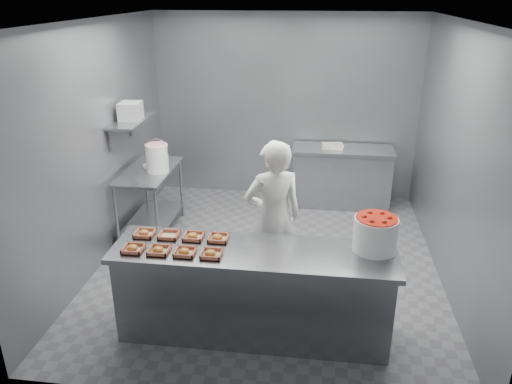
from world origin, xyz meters
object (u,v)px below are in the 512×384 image
strawberry_tub (375,233)px  prep_table (150,192)px  appliance (130,111)px  tray_5 (169,235)px  tray_7 (218,238)px  tray_1 (159,250)px  tray_4 (144,233)px  worker (273,219)px  tray_0 (133,248)px  tray_3 (211,254)px  tray_6 (193,236)px  service_counter (254,292)px  back_counter (341,176)px  tray_2 (185,252)px  glaze_bucket (157,157)px

strawberry_tub → prep_table: bearing=146.6°
strawberry_tub → appliance: bearing=148.1°
tray_5 → tray_7: tray_7 is taller
tray_1 → tray_4: 0.39m
prep_table → worker: bearing=-33.7°
strawberry_tub → appliance: appliance is taller
prep_table → tray_0: 2.20m
tray_3 → worker: bearing=63.8°
tray_6 → tray_4: bearing=180.0°
tray_6 → tray_3: bearing=-51.8°
service_counter → tray_0: 1.19m
strawberry_tub → tray_5: bearing=179.9°
back_counter → tray_4: size_ratio=8.01×
service_counter → tray_4: (-1.08, 0.15, 0.47)m
tray_2 → worker: 1.17m
appliance → tray_7: bearing=-54.9°
tray_7 → tray_2: bearing=-128.2°
tray_4 → worker: 1.34m
prep_table → tray_5: bearing=-65.6°
service_counter → tray_3: tray_3 is taller
tray_1 → tray_6: bearing=51.8°
tray_2 → strawberry_tub: 1.71m
worker → appliance: bearing=-54.2°
prep_table → strawberry_tub: 3.30m
service_counter → tray_3: size_ratio=13.88×
strawberry_tub → glaze_bucket: bearing=145.7°
worker → glaze_bucket: size_ratio=3.89×
tray_6 → tray_0: bearing=-147.6°
service_counter → glaze_bucket: 2.52m
glaze_bucket → tray_0: bearing=-78.2°
tray_6 → appliance: bearing=124.2°
tray_6 → glaze_bucket: bearing=117.3°
service_counter → back_counter: (0.90, 3.25, -0.00)m
prep_table → tray_0: (0.57, -2.10, 0.33)m
tray_3 → prep_table: bearing=121.6°
tray_4 → tray_0: bearing=-90.0°
service_counter → tray_2: size_ratio=13.88×
service_counter → tray_7: tray_7 is taller
prep_table → tray_7: tray_7 is taller
prep_table → appliance: size_ratio=4.12×
tray_4 → tray_7: (0.72, 0.00, 0.00)m
tray_3 → appliance: size_ratio=0.64×
tray_2 → strawberry_tub: (1.68, 0.30, 0.15)m
tray_3 → worker: (0.46, 0.93, -0.07)m
tray_0 → prep_table: bearing=105.2°
service_counter → strawberry_tub: 1.25m
appliance → tray_2: bearing=-63.8°
prep_table → appliance: appliance is taller
prep_table → tray_5: tray_5 is taller
service_counter → prep_table: same height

